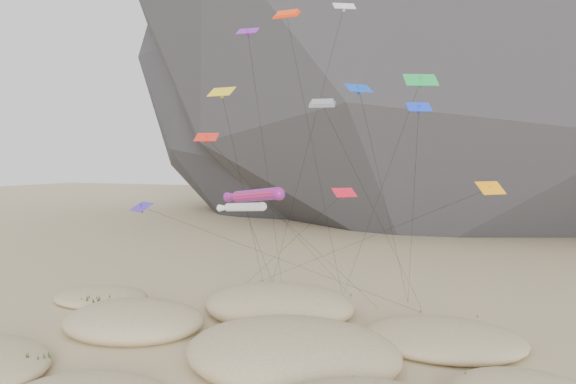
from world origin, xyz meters
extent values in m
plane|color=#CCB789|center=(0.00, 0.00, 0.00)|extent=(500.00, 500.00, 0.00)
ellipsoid|color=#2B2B30|center=(-37.00, 123.00, 44.00)|extent=(136.20, 127.83, 116.00)
ellipsoid|color=#CCB789|center=(-13.19, 6.52, 0.72)|extent=(13.15, 11.18, 3.20)
ellipsoid|color=#CCB789|center=(3.36, 3.64, 0.93)|extent=(16.43, 13.96, 4.13)
ellipsoid|color=#CCB789|center=(-2.95, 15.98, 0.86)|extent=(15.24, 12.96, 3.82)
ellipsoid|color=#CCB789|center=(13.29, 12.67, 0.51)|extent=(13.39, 11.38, 2.26)
ellipsoid|color=#CCB789|center=(-22.93, 13.51, 0.38)|extent=(10.31, 8.76, 1.71)
ellipsoid|color=black|center=(-13.76, -4.92, 0.80)|extent=(2.48, 2.12, 0.74)
ellipsoid|color=black|center=(-13.25, 5.46, 0.80)|extent=(2.57, 2.20, 0.77)
ellipsoid|color=black|center=(-9.21, 7.60, 0.70)|extent=(2.48, 2.12, 0.74)
ellipsoid|color=black|center=(2.29, 3.24, 1.10)|extent=(3.47, 2.97, 1.04)
ellipsoid|color=black|center=(7.43, 6.86, 1.00)|extent=(2.31, 1.98, 0.69)
ellipsoid|color=black|center=(2.27, 2.71, 0.90)|extent=(2.70, 2.31, 0.81)
ellipsoid|color=black|center=(-2.94, 15.53, 1.00)|extent=(3.20, 2.74, 0.96)
ellipsoid|color=black|center=(1.00, 13.88, 0.90)|extent=(2.71, 2.32, 0.81)
ellipsoid|color=black|center=(14.73, 12.80, 0.70)|extent=(2.63, 2.25, 0.79)
ellipsoid|color=black|center=(12.68, 12.42, 0.60)|extent=(2.45, 2.10, 0.74)
ellipsoid|color=black|center=(-21.32, 11.18, 0.50)|extent=(2.52, 2.15, 0.76)
ellipsoid|color=black|center=(-18.60, 10.10, 0.40)|extent=(2.12, 1.81, 0.63)
cylinder|color=#3F2D1E|center=(-5.76, 19.47, 0.15)|extent=(0.08, 0.08, 0.30)
cylinder|color=#3F2D1E|center=(1.78, 25.56, 0.15)|extent=(0.08, 0.08, 0.30)
cylinder|color=#3F2D1E|center=(1.27, 23.60, 0.15)|extent=(0.08, 0.08, 0.30)
cylinder|color=#3F2D1E|center=(8.12, 25.41, 0.15)|extent=(0.08, 0.08, 0.30)
cylinder|color=#3F2D1E|center=(10.07, 21.62, 0.15)|extent=(0.08, 0.08, 0.30)
cylinder|color=#3F2D1E|center=(-7.22, 27.12, 0.15)|extent=(0.08, 0.08, 0.30)
cylinder|color=#3F2D1E|center=(15.43, 21.79, 0.15)|extent=(0.08, 0.08, 0.30)
cylinder|color=#3F2D1E|center=(-11.12, 23.25, 0.15)|extent=(0.08, 0.08, 0.30)
cylinder|color=#FC1A1E|center=(-1.50, 7.93, 12.34)|extent=(5.46, 3.22, 1.57)
sphere|color=#FC1A1E|center=(0.98, 6.79, 12.55)|extent=(1.05, 1.05, 1.05)
cone|color=#FC1A1E|center=(-4.24, 9.18, 12.06)|extent=(2.44, 1.77, 1.13)
cylinder|color=black|center=(2.16, 14.77, 6.17)|extent=(7.36, 13.71, 12.36)
cylinder|color=white|center=(-4.62, 11.81, 10.92)|extent=(4.74, 2.41, 1.09)
sphere|color=white|center=(-2.40, 10.97, 11.11)|extent=(0.80, 0.80, 0.80)
cone|color=white|center=(-7.06, 12.74, 10.68)|extent=(2.06, 1.33, 0.81)
cylinder|color=black|center=(-4.63, 15.99, 5.46)|extent=(0.04, 8.39, 10.93)
cube|color=#FF3C0D|center=(-1.26, 13.90, 28.55)|extent=(2.49, 1.10, 0.73)
cube|color=#FF3C0D|center=(-1.26, 13.90, 28.74)|extent=(2.12, 0.87, 0.71)
cylinder|color=black|center=(-0.49, 20.40, 14.27)|extent=(1.56, 13.01, 28.56)
cube|color=orange|center=(3.59, 9.81, 19.86)|extent=(2.28, 1.31, 0.60)
cube|color=orange|center=(3.59, 9.81, 20.06)|extent=(1.93, 1.06, 0.60)
cylinder|color=black|center=(6.77, 16.51, 9.93)|extent=(6.39, 13.42, 19.88)
cube|color=silver|center=(4.43, 13.21, 28.62)|extent=(2.14, 1.80, 0.73)
cube|color=silver|center=(4.43, 13.21, 28.47)|extent=(0.31, 0.31, 0.65)
cylinder|color=black|center=(-0.67, 16.34, 14.34)|extent=(10.22, 6.30, 28.58)
cube|color=#1935D9|center=(11.55, 9.37, 19.34)|extent=(2.09, 1.73, 0.80)
cube|color=#1935D9|center=(11.55, 9.37, 19.19)|extent=(0.33, 0.35, 0.63)
cylinder|color=black|center=(9.84, 17.39, 9.69)|extent=(3.46, 16.06, 19.30)
cube|color=#391CA4|center=(-14.43, 9.57, 10.81)|extent=(2.87, 2.39, 0.82)
cube|color=#391CA4|center=(-14.43, 9.57, 10.66)|extent=(0.36, 0.31, 0.87)
cylinder|color=black|center=(-2.18, 15.59, 5.43)|extent=(24.51, 12.08, 10.78)
cube|color=green|center=(11.07, 13.15, 21.90)|extent=(3.04, 2.39, 1.15)
cube|color=green|center=(11.07, 13.15, 21.75)|extent=(0.46, 0.48, 0.91)
cylinder|color=black|center=(6.17, 18.38, 10.98)|extent=(9.83, 10.48, 21.87)
cube|color=purple|center=(-4.34, 12.09, 27.00)|extent=(2.05, 1.21, 0.70)
cube|color=purple|center=(-4.34, 12.09, 26.85)|extent=(0.25, 0.21, 0.68)
cylinder|color=black|center=(-5.78, 19.60, 13.52)|extent=(2.91, 15.05, 26.96)
cube|color=red|center=(-5.62, 6.75, 17.19)|extent=(2.10, 1.34, 0.75)
cube|color=red|center=(-5.62, 6.75, 17.04)|extent=(0.27, 0.26, 0.67)
cylinder|color=black|center=(-1.92, 16.16, 8.62)|extent=(7.43, 18.83, 17.15)
cube|color=yellow|center=(-6.29, 10.62, 21.43)|extent=(2.48, 1.41, 0.91)
cube|color=yellow|center=(-6.29, 10.62, 21.28)|extent=(0.31, 0.29, 0.82)
cylinder|color=black|center=(-6.03, 15.05, 10.74)|extent=(0.55, 8.88, 21.39)
cube|color=orange|center=(16.76, 11.79, 13.09)|extent=(2.35, 2.39, 0.98)
cube|color=orange|center=(16.76, 11.79, 12.94)|extent=(0.43, 0.43, 0.75)
cylinder|color=black|center=(2.82, 17.52, 6.57)|extent=(27.90, 11.49, 13.07)
cube|color=red|center=(6.71, 5.81, 12.85)|extent=(1.87, 1.88, 0.66)
cube|color=red|center=(6.71, 5.81, 12.70)|extent=(0.29, 0.29, 0.60)
cylinder|color=black|center=(-2.21, 14.53, 6.45)|extent=(17.86, 17.47, 12.82)
cube|color=blue|center=(5.95, 12.50, 21.39)|extent=(2.44, 2.44, 0.82)
cube|color=blue|center=(5.95, 12.50, 21.24)|extent=(0.35, 0.35, 0.78)
cylinder|color=black|center=(7.04, 18.95, 10.72)|extent=(2.20, 12.93, 21.35)
camera|label=1|loc=(18.52, -34.50, 15.35)|focal=35.00mm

